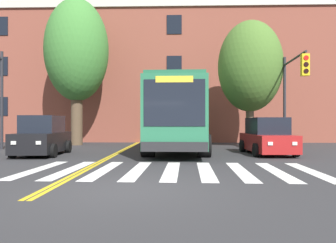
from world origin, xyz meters
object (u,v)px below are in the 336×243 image
Objects in this scene: city_bus at (178,115)px; car_grey_behind_bus at (171,130)px; car_black_near_lane at (43,137)px; street_tree_curbside_large at (250,67)px; traffic_light_near_corner at (293,84)px; car_red_far_lane at (267,137)px; street_tree_curbside_small at (77,51)px.

city_bus reaches higher than car_grey_behind_bus.
street_tree_curbside_large is at bearing 25.73° from car_black_near_lane.
city_bus is 2.05× the size of traffic_light_near_corner.
traffic_light_near_corner is at bearing 40.82° from car_red_far_lane.
car_grey_behind_bus is (-0.60, 9.82, -1.08)m from city_bus.
car_grey_behind_bus is 0.90× the size of traffic_light_near_corner.
city_bus is at bearing 22.94° from car_black_near_lane.
car_red_far_lane is at bearing -23.34° from city_bus.
street_tree_curbside_small is (-10.85, 5.74, 5.39)m from car_red_far_lane.
traffic_light_near_corner is at bearing -57.25° from car_grey_behind_bus.
street_tree_curbside_small is (-6.05, -5.89, 5.37)m from car_grey_behind_bus.
traffic_light_near_corner is (12.11, 2.30, 2.65)m from car_black_near_lane.
car_grey_behind_bus is 9.75m from street_tree_curbside_large.
car_black_near_lane reaches higher than car_grey_behind_bus.
city_bus reaches higher than car_black_near_lane.
traffic_light_near_corner reaches higher than car_grey_behind_bus.
car_red_far_lane is 0.43× the size of street_tree_curbside_small.
car_black_near_lane is 12.61m from traffic_light_near_corner.
street_tree_curbside_large is (4.94, -7.37, 4.04)m from car_grey_behind_bus.
car_grey_behind_bus is (5.59, 12.44, -0.02)m from car_black_near_lane.
car_red_far_lane is at bearing -27.89° from street_tree_curbside_small.
car_grey_behind_bus is (-4.80, 11.63, 0.02)m from car_red_far_lane.
street_tree_curbside_large is at bearing -7.66° from street_tree_curbside_small.
traffic_light_near_corner reaches higher than car_red_far_lane.
street_tree_curbside_small reaches higher than traffic_light_near_corner.
car_grey_behind_bus is at bearing 93.49° from city_bus.
traffic_light_near_corner is 0.54× the size of street_tree_curbside_small.
street_tree_curbside_large is at bearing 119.77° from traffic_light_near_corner.
car_grey_behind_bus is 12.35m from traffic_light_near_corner.
car_black_near_lane is 12.36m from street_tree_curbside_large.
street_tree_curbside_large is (4.34, 2.45, 2.96)m from city_bus.
street_tree_curbside_small reaches higher than street_tree_curbside_large.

